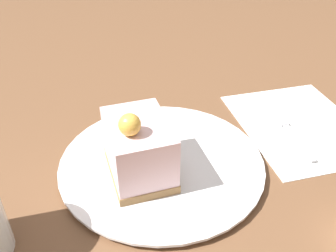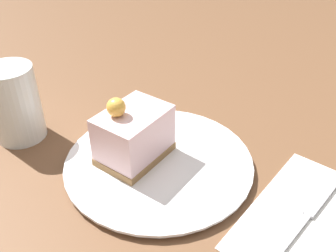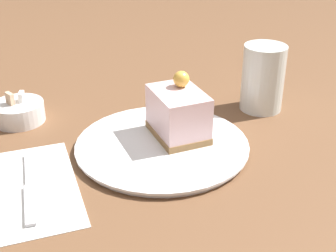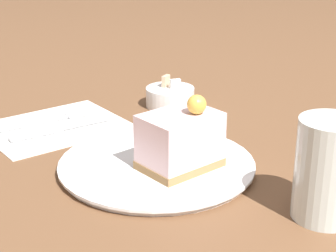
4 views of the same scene
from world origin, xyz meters
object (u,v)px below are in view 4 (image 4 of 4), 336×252
Objects in this scene: fork at (57,118)px; sugar_bowl at (170,97)px; plate at (157,165)px; cake_slice at (180,140)px; knife at (52,131)px; drinking_glass at (328,170)px.

sugar_bowl is at bearing 78.69° from fork.
cake_slice reaches higher than plate.
cake_slice is at bearing 19.99° from knife.
cake_slice reaches higher than fork.
drinking_glass is (0.43, -0.15, 0.04)m from sugar_bowl.
knife is at bearing -97.96° from sugar_bowl.
sugar_bowl is at bearing 92.19° from knife.
sugar_bowl is at bearing 160.44° from drinking_glass.
sugar_bowl reaches higher than knife.
fork is at bearing -111.47° from sugar_bowl.
plate is at bearing -166.68° from drinking_glass.
drinking_glass is (0.51, 0.05, 0.06)m from fork.
sugar_bowl is (-0.23, 0.20, -0.03)m from cake_slice.
knife is at bearing -166.47° from cake_slice.
drinking_glass reaches higher than sugar_bowl.
cake_slice is at bearing 11.18° from fork.
sugar_bowl is (-0.19, 0.21, 0.01)m from plate.
plate reaches higher than fork.
fork is 0.97× the size of knife.
plate is at bearing 18.49° from knife.
plate is at bearing -47.87° from sugar_bowl.
drinking_glass is (0.24, 0.06, 0.06)m from plate.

